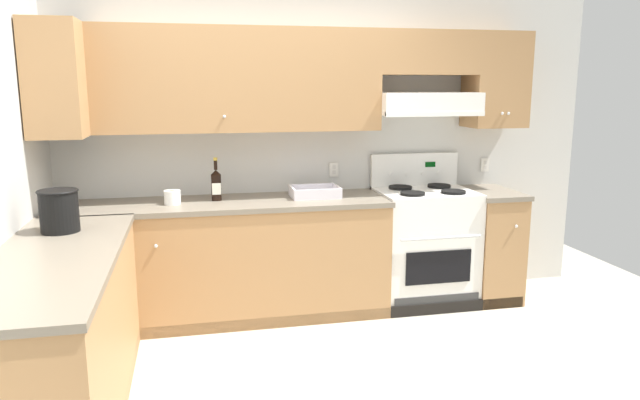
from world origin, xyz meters
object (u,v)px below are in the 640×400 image
(bucket, at_px, (59,210))
(wine_bottle, at_px, (216,184))
(paper_towel_roll, at_px, (172,197))
(bowl, at_px, (315,193))
(stove, at_px, (424,245))

(bucket, bearing_deg, wine_bottle, 39.54)
(wine_bottle, relative_size, paper_towel_roll, 2.74)
(bowl, bearing_deg, stove, -1.83)
(wine_bottle, distance_m, bowl, 0.76)
(stove, xyz_separation_m, bowl, (-0.91, 0.03, 0.46))
(wine_bottle, bearing_deg, bowl, -1.31)
(bucket, xyz_separation_m, paper_towel_roll, (0.62, 0.70, -0.08))
(wine_bottle, relative_size, bucket, 1.29)
(bucket, bearing_deg, paper_towel_roll, 48.47)
(wine_bottle, height_order, paper_towel_roll, wine_bottle)
(wine_bottle, xyz_separation_m, bucket, (-0.94, -0.78, 0.01))
(stove, bearing_deg, bowl, 178.17)
(bowl, relative_size, paper_towel_roll, 3.12)
(stove, height_order, bowl, stove)
(bowl, bearing_deg, wine_bottle, 178.69)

